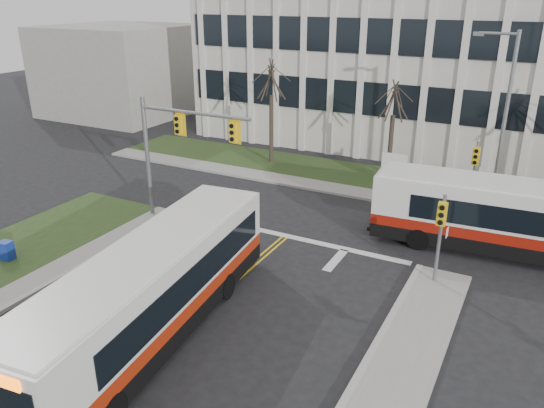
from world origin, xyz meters
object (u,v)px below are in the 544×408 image
at_px(streetlight, 502,114).
at_px(directory_sign, 394,167).
at_px(bus_cross, 514,221).
at_px(newspaper_box_blue, 7,252).
at_px(bus_main, 151,294).

bearing_deg(streetlight, directory_sign, 166.77).
relative_size(bus_cross, newspaper_box_blue, 12.64).
height_order(streetlight, directory_sign, streetlight).
bearing_deg(streetlight, bus_cross, -72.82).
bearing_deg(directory_sign, streetlight, -13.23).
height_order(streetlight, bus_cross, streetlight).
relative_size(streetlight, directory_sign, 4.60).
relative_size(streetlight, bus_main, 0.76).
height_order(bus_main, bus_cross, bus_main).
bearing_deg(newspaper_box_blue, bus_main, -15.92).
xyz_separation_m(bus_main, bus_cross, (10.01, 12.15, -0.02)).
bearing_deg(bus_main, bus_cross, 44.17).
distance_m(directory_sign, bus_main, 18.69).
relative_size(streetlight, newspaper_box_blue, 9.68).
distance_m(streetlight, directory_sign, 6.96).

